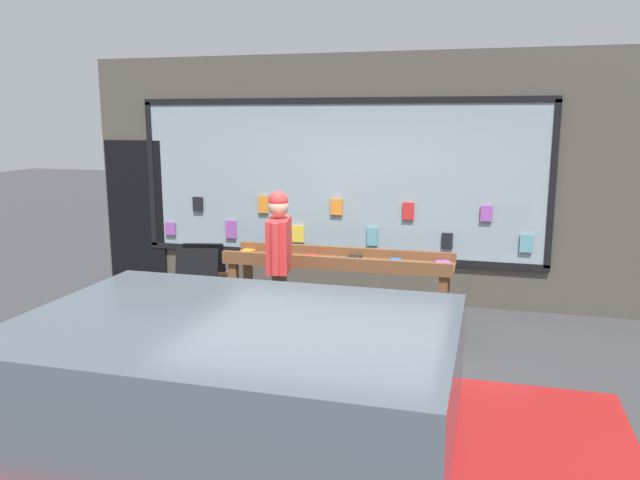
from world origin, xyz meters
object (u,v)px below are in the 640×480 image
display_table_main (339,268)px  small_dog (303,327)px  parked_car (239,441)px  sandwich_board_sign (201,279)px  person_browsing (279,255)px

display_table_main → small_dog: (-0.20, -0.74, -0.47)m
parked_car → sandwich_board_sign: bearing=118.3°
small_dog → parked_car: (0.59, -3.08, 0.45)m
person_browsing → sandwich_board_sign: (-1.30, 0.76, -0.54)m
sandwich_board_sign → parked_car: size_ratio=0.23×
display_table_main → sandwich_board_sign: bearing=171.3°
sandwich_board_sign → parked_car: (2.23, -4.10, 0.30)m
person_browsing → sandwich_board_sign: bearing=48.6°
sandwich_board_sign → parked_car: 4.68m
person_browsing → small_dog: 0.81m
display_table_main → parked_car: parked_car is taller
display_table_main → sandwich_board_sign: (-1.84, 0.28, -0.32)m
display_table_main → parked_car: 3.84m
person_browsing → parked_car: (0.93, -3.34, -0.23)m
display_table_main → parked_car: size_ratio=0.65×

